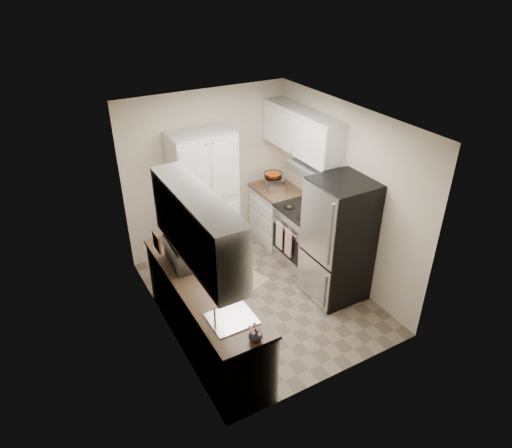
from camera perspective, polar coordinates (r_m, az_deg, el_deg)
name	(u,v)px	position (r m, az deg, el deg)	size (l,w,h in m)	color
ground	(260,297)	(6.38, 0.52, -9.05)	(3.20, 3.20, 0.00)	#7A6B56
room_shell	(260,191)	(5.48, 0.49, 4.14)	(2.64, 3.24, 2.52)	beige
pantry_cabinet	(204,198)	(6.76, -6.49, 3.29)	(0.90, 0.55, 2.00)	silver
base_cabinet_left	(205,314)	(5.47, -6.37, -11.11)	(0.60, 2.30, 0.88)	silver
countertop_left	(203,282)	(5.18, -6.66, -7.28)	(0.63, 2.33, 0.04)	brown
base_cabinet_right	(277,215)	(7.40, 2.61, 1.09)	(0.60, 0.80, 0.88)	silver
countertop_right	(277,190)	(7.19, 2.69, 4.30)	(0.63, 0.83, 0.04)	brown
electric_range	(304,236)	(6.80, 6.04, -1.51)	(0.71, 0.78, 1.13)	#B7B7BC
refrigerator	(338,240)	(6.06, 10.25, -2.04)	(0.70, 0.72, 1.70)	#B7B7BC
microwave	(185,252)	(5.41, -8.83, -3.48)	(0.53, 0.36, 0.29)	silver
wine_bottle	(170,231)	(5.79, -10.71, -0.92)	(0.09, 0.09, 0.34)	black
flower_vase	(255,335)	(4.39, -0.06, -13.70)	(0.13, 0.13, 0.14)	white
cutting_board	(172,230)	(5.91, -10.46, -0.71)	(0.02, 0.21, 0.26)	#4B8A32
toaster_oven	(274,183)	(7.13, 2.28, 5.13)	(0.27, 0.34, 0.20)	silver
fruit_basket	(273,174)	(7.05, 2.16, 6.24)	(0.29, 0.29, 0.12)	#DD3D00
kitchen_mat	(240,276)	(6.74, -1.98, -6.51)	(0.47, 0.75, 0.01)	tan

